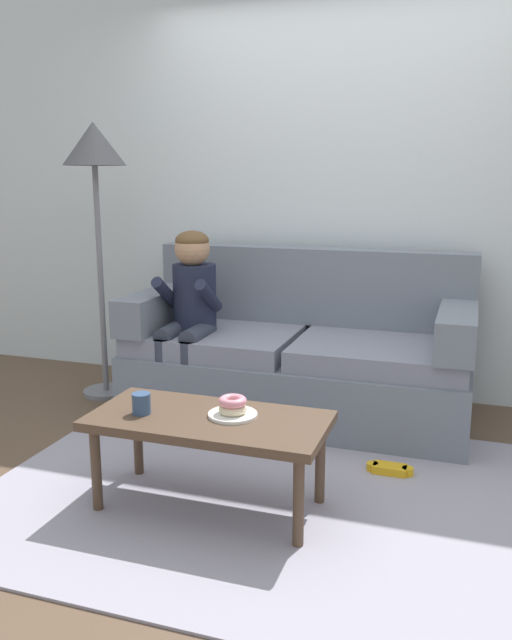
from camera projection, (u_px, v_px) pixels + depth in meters
name	position (u px, v px, depth m)	size (l,w,h in m)	color
ground	(282.00, 473.00, 3.19)	(10.00, 10.00, 0.00)	brown
wall_back	(346.00, 178.00, 4.18)	(8.00, 0.10, 2.80)	silver
area_rug	(267.00, 495.00, 2.96)	(2.52, 1.90, 0.01)	#9993A3
couch	(300.00, 356.00, 3.95)	(1.99, 0.90, 0.98)	slate
coffee_table	(209.00, 427.00, 2.78)	(1.01, 0.49, 0.42)	#4C3828
person_child	(189.00, 304.00, 3.88)	(0.34, 0.58, 1.10)	#1E2338
plate	(233.00, 415.00, 2.77)	(0.21, 0.21, 0.01)	white
donut	(233.00, 409.00, 2.76)	(0.12, 0.12, 0.04)	beige
donut_second	(233.00, 401.00, 2.76)	(0.12, 0.12, 0.04)	pink
mug	(141.00, 403.00, 2.79)	(0.08, 0.08, 0.09)	#334C72
toy_controller	(390.00, 470.00, 3.16)	(0.23, 0.09, 0.05)	gold
floor_lamp	(95.00, 166.00, 4.03)	(0.39, 0.39, 1.74)	slate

